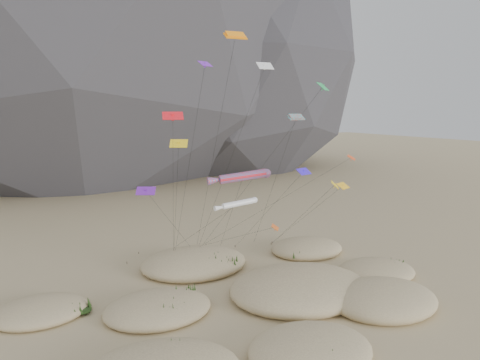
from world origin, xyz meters
The scene contains 9 objects.
ground centered at (0.00, 0.00, 0.00)m, with size 500.00×500.00×0.00m, color #CCB789.
dunes centered at (-0.96, 3.68, 0.68)m, with size 49.26×36.77×3.61m.
dune_grass centered at (0.25, 2.44, 0.86)m, with size 44.87×27.12×1.52m.
kite_stakes centered at (1.49, 22.93, 0.15)m, with size 23.03×6.43×0.30m.
rainbow_tube_kite centered at (1.56, 12.21, 12.78)m, with size 8.23×13.73×13.71m.
white_tube_kite centered at (0.29, 11.04, 9.62)m, with size 7.18×14.24×10.24m.
orange_parafoil centered at (0.14, 11.33, 29.46)m, with size 3.69×16.54×30.36m.
multi_parafoil centered at (9.35, 11.29, 19.94)m, with size 2.65×12.85×20.64m.
delta_kites centered at (4.61, 10.43, 16.97)m, with size 32.46×21.67×27.25m.
Camera 1 is at (-28.83, -37.81, 21.66)m, focal length 35.00 mm.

